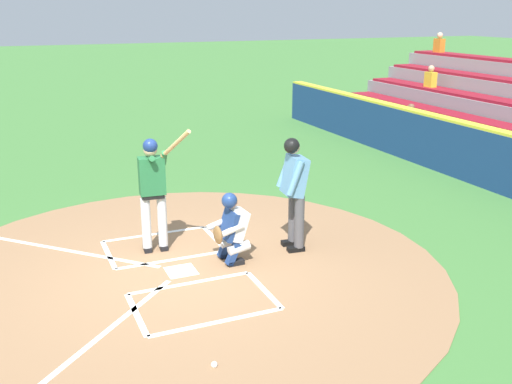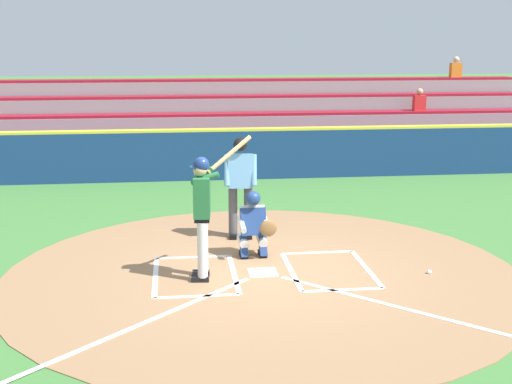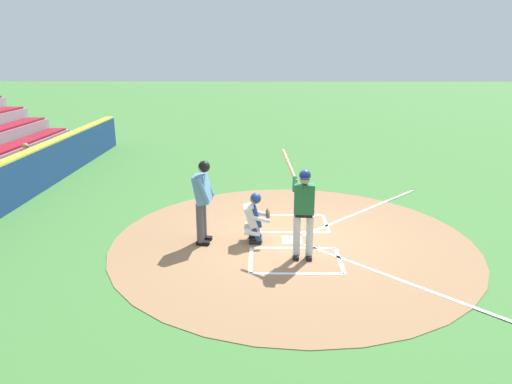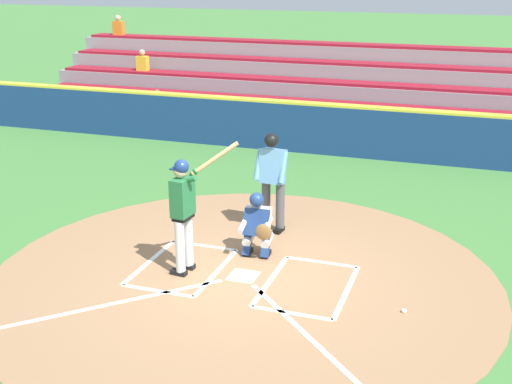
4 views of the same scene
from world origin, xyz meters
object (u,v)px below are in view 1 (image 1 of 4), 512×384
object	(u,v)px
catcher	(231,227)
batter	(153,187)
baseball	(214,365)
plate_umpire	(294,186)

from	to	relation	value
catcher	batter	bearing A→B (deg)	48.11
batter	baseball	distance (m)	3.63
plate_umpire	baseball	bearing A→B (deg)	139.34
baseball	catcher	bearing A→B (deg)	-24.64
batter	baseball	xyz separation A→B (m)	(-3.46, 0.21, -1.06)
plate_umpire	batter	bearing A→B (deg)	69.91
catcher	baseball	xyz separation A→B (m)	(-2.59, 1.19, -0.55)
batter	baseball	bearing A→B (deg)	176.53
plate_umpire	catcher	bearing A→B (deg)	95.38
batter	catcher	distance (m)	1.41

